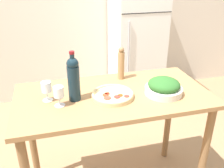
% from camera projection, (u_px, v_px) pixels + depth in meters
% --- Properties ---
extents(wall_back, '(6.40, 0.06, 2.60)m').
position_uv_depth(wall_back, '(75.00, 3.00, 3.23)').
color(wall_back, silver).
rests_on(wall_back, ground_plane).
extents(refrigerator, '(0.62, 0.65, 1.75)m').
position_uv_depth(refrigerator, '(136.00, 39.00, 3.27)').
color(refrigerator, white).
rests_on(refrigerator, ground_plane).
extents(prep_counter, '(1.35, 0.69, 0.93)m').
position_uv_depth(prep_counter, '(113.00, 111.00, 1.81)').
color(prep_counter, '#A87A4C').
rests_on(prep_counter, ground_plane).
extents(wine_bottle, '(0.08, 0.08, 0.34)m').
position_uv_depth(wine_bottle, '(74.00, 78.00, 1.61)').
color(wine_bottle, '#142833').
rests_on(wine_bottle, prep_counter).
extents(wine_glass_near, '(0.07, 0.07, 0.13)m').
position_uv_depth(wine_glass_near, '(59.00, 93.00, 1.56)').
color(wine_glass_near, silver).
rests_on(wine_glass_near, prep_counter).
extents(wine_glass_far, '(0.07, 0.07, 0.13)m').
position_uv_depth(wine_glass_far, '(46.00, 88.00, 1.62)').
color(wine_glass_far, silver).
rests_on(wine_glass_far, prep_counter).
extents(pepper_mill, '(0.05, 0.05, 0.26)m').
position_uv_depth(pepper_mill, '(121.00, 64.00, 1.93)').
color(pepper_mill, '#AD7F51').
rests_on(pepper_mill, prep_counter).
extents(salad_bowl, '(0.26, 0.26, 0.12)m').
position_uv_depth(salad_bowl, '(164.00, 87.00, 1.73)').
color(salad_bowl, silver).
rests_on(salad_bowl, prep_counter).
extents(homemade_pizza, '(0.29, 0.29, 0.03)m').
position_uv_depth(homemade_pizza, '(113.00, 95.00, 1.70)').
color(homemade_pizza, '#DBC189').
rests_on(homemade_pizza, prep_counter).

